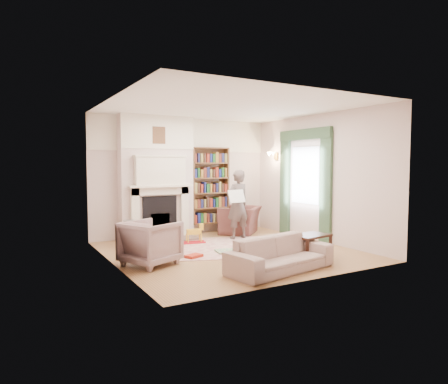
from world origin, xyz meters
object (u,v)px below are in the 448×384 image
armchair_reading (240,220)px  rocking_horse (194,234)px  bookcase (210,186)px  armchair_left (150,243)px  man_reading (238,205)px  coffee_table (310,247)px  sofa (280,254)px  paraffin_heater (129,233)px

armchair_reading → rocking_horse: armchair_reading is taller
bookcase → armchair_reading: (0.61, -0.47, -0.85)m
bookcase → armchair_left: (-2.35, -2.35, -0.80)m
man_reading → coffee_table: 2.39m
armchair_reading → sofa: armchair_reading is taller
bookcase → sofa: bookcase is taller
paraffin_heater → rocking_horse: size_ratio=1.14×
armchair_reading → man_reading: (-0.45, -0.60, 0.46)m
man_reading → paraffin_heater: man_reading is taller
bookcase → rocking_horse: bookcase is taller
man_reading → paraffin_heater: size_ratio=2.87×
armchair_reading → man_reading: bearing=9.5°
armchair_left → sofa: bearing=-154.9°
armchair_reading → man_reading: size_ratio=0.64×
bookcase → sofa: size_ratio=1.00×
armchair_reading → sofa: bearing=24.9°
man_reading → coffee_table: size_ratio=2.25×
bookcase → coffee_table: bearing=-85.5°
armchair_reading → coffee_table: bearing=39.7°
bookcase → armchair_reading: bearing=-38.0°
man_reading → rocking_horse: bearing=-5.7°
sofa → coffee_table: sofa is taller
armchair_reading → paraffin_heater: size_ratio=1.85×
armchair_reading → paraffin_heater: bearing=-39.5°
bookcase → paraffin_heater: size_ratio=3.36×
rocking_horse → sofa: bearing=-73.4°
bookcase → sofa: (-0.68, -3.76, -0.91)m
coffee_table → rocking_horse: (-1.22, 2.30, -0.01)m
coffee_table → rocking_horse: coffee_table is taller
coffee_table → man_reading: bearing=84.0°
armchair_left → rocking_horse: (1.40, 1.26, -0.17)m
armchair_reading → rocking_horse: (-1.56, -0.62, -0.12)m
sofa → coffee_table: bearing=10.9°
sofa → paraffin_heater: paraffin_heater is taller
armchair_reading → armchair_left: 3.51m
bookcase → man_reading: (0.16, -1.07, -0.39)m
bookcase → paraffin_heater: bookcase is taller
coffee_table → armchair_reading: bearing=74.6°
paraffin_heater → man_reading: bearing=-9.4°
sofa → man_reading: size_ratio=1.17×
paraffin_heater → rocking_horse: (1.28, -0.41, -0.06)m
rocking_horse → armchair_reading: bearing=32.4°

